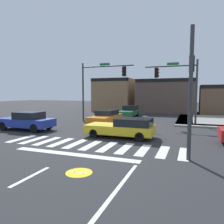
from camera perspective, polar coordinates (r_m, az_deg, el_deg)
The scene contains 12 objects.
ground_plane at distance 16.73m, azimuth 1.22°, elevation -5.36°, with size 120.00×120.00×0.00m, color #2B2B2D.
crosswalk_near at distance 12.66m, azimuth -5.59°, elevation -8.78°, with size 10.76×2.45×0.01m.
bike_detector_marking at distance 8.57m, azimuth -8.79°, elevation -15.66°, with size 1.03×1.03×0.01m.
curb_corner_northeast at distance 25.31m, azimuth 27.29°, elevation -2.20°, with size 10.00×10.60×0.15m.
storefront_row at distance 34.98m, azimuth 13.01°, elevation 4.09°, with size 23.38×7.03×5.41m.
traffic_signal_southeast at distance 11.83m, azimuth 20.39°, elevation 9.59°, with size 0.32×4.69×5.96m.
traffic_signal_northeast at distance 21.36m, azimuth 17.29°, elevation 7.89°, with size 4.89×0.32×6.11m.
traffic_signal_northwest at distance 22.47m, azimuth -3.20°, elevation 8.32°, with size 5.68×0.32×6.20m.
car_yellow at distance 14.62m, azimuth 3.11°, elevation -4.14°, with size 4.64×1.93×1.35m.
car_blue at distance 18.84m, azimuth -21.78°, elevation -2.20°, with size 4.59×1.92×1.51m.
car_orange at distance 19.54m, azimuth -1.64°, elevation -1.57°, with size 1.73×4.62×1.47m.
car_green at distance 27.03m, azimuth 4.61°, elevation 0.21°, with size 1.73×4.57×1.45m.
Camera 1 is at (5.41, -15.53, 3.03)m, focal length 34.28 mm.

